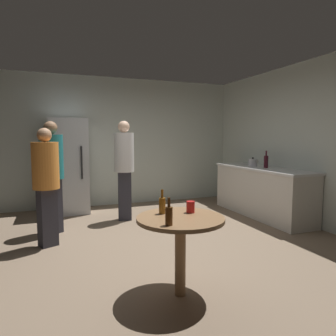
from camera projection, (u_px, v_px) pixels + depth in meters
ground_plane at (157, 245)px, 4.30m from camera, size 5.20×5.20×0.10m
wall_back at (117, 142)px, 6.61m from camera, size 5.32×0.06×2.70m
wall_side_right at (307, 143)px, 5.10m from camera, size 0.06×5.20×2.70m
refrigerator at (69, 166)px, 5.89m from camera, size 0.70×0.68×1.80m
kitchen_counter at (262, 192)px, 5.69m from camera, size 0.64×2.23×0.90m
kettle at (253, 163)px, 5.83m from camera, size 0.24×0.17×0.18m
wine_bottle_on_counter at (266, 161)px, 5.54m from camera, size 0.08×0.08×0.31m
foreground_table at (180, 228)px, 2.80m from camera, size 0.80×0.80×0.73m
beer_bottle_amber at (162, 205)px, 2.90m from camera, size 0.06×0.06×0.23m
beer_bottle_brown at (169, 215)px, 2.51m from camera, size 0.06×0.06×0.23m
plastic_cup_red at (191, 207)px, 2.94m from camera, size 0.08×0.08×0.11m
person_in_white_shirt at (124, 162)px, 5.35m from camera, size 0.39×0.39×1.73m
person_in_orange_shirt at (46, 178)px, 4.05m from camera, size 0.45×0.45×1.57m
person_in_teal_shirt at (52, 168)px, 4.60m from camera, size 0.47×0.47×1.69m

